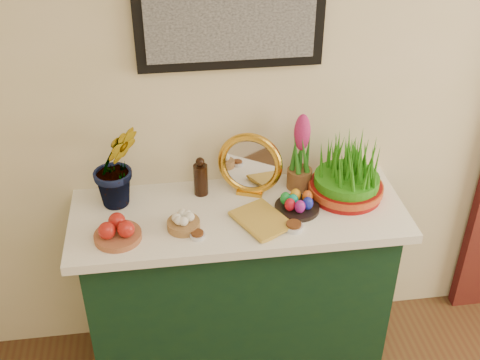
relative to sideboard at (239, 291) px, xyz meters
name	(u,v)px	position (x,y,z in m)	size (l,w,h in m)	color
sideboard	(239,291)	(0.00, 0.00, 0.00)	(1.30, 0.45, 0.85)	black
tablecloth	(238,213)	(0.00, 0.00, 0.45)	(1.40, 0.55, 0.04)	white
hyacinth_green	(115,153)	(-0.49, 0.12, 0.71)	(0.24, 0.21, 0.49)	#2A7C1E
apple_bowl	(117,231)	(-0.49, -0.13, 0.50)	(0.20, 0.20, 0.09)	#995432
garlic_basket	(183,222)	(-0.23, -0.10, 0.50)	(0.17, 0.17, 0.07)	#A67B43
vinegar_cruet	(201,178)	(-0.14, 0.14, 0.54)	(0.06, 0.06, 0.18)	black
mirror	(250,165)	(0.07, 0.13, 0.60)	(0.29, 0.16, 0.28)	gold
book	(244,227)	(0.00, -0.14, 0.48)	(0.16, 0.23, 0.03)	gold
spice_dish_left	(197,235)	(-0.18, -0.16, 0.48)	(0.06, 0.06, 0.03)	silver
spice_dish_right	(294,226)	(0.20, -0.16, 0.48)	(0.08, 0.08, 0.03)	silver
egg_plate	(297,204)	(0.24, -0.04, 0.50)	(0.21, 0.21, 0.08)	black
hyacinth_pink	(301,156)	(0.29, 0.13, 0.63)	(0.11, 0.11, 0.36)	brown
wheatgrass_sabzeh	(347,172)	(0.47, 0.04, 0.58)	(0.32, 0.32, 0.26)	maroon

